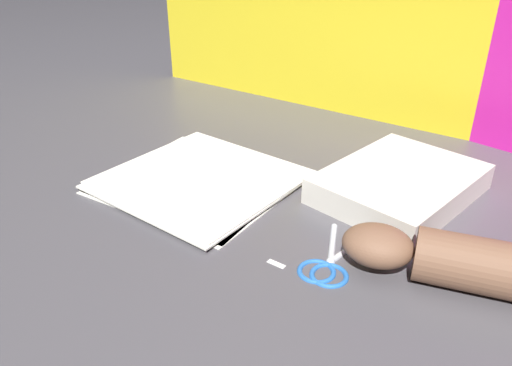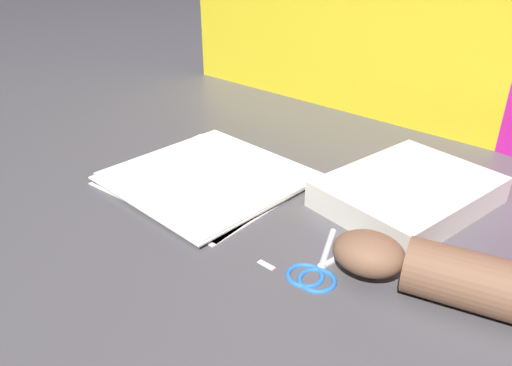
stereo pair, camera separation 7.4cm
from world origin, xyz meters
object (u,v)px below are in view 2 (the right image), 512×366
at_px(book_closed, 408,192).
at_px(hand_forearm, 466,280).
at_px(scissors, 319,267).
at_px(paper_stack, 208,177).

xyz_separation_m(book_closed, hand_forearm, (0.16, -0.17, 0.01)).
height_order(book_closed, scissors, book_closed).
bearing_deg(hand_forearm, paper_stack, 177.33).
bearing_deg(scissors, paper_stack, 164.38).
distance_m(book_closed, hand_forearm, 0.23).
bearing_deg(book_closed, hand_forearm, -48.30).
distance_m(paper_stack, hand_forearm, 0.46).
xyz_separation_m(paper_stack, scissors, (0.29, -0.08, -0.00)).
xyz_separation_m(book_closed, scissors, (-0.01, -0.23, -0.02)).
xyz_separation_m(paper_stack, hand_forearm, (0.46, -0.02, 0.03)).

